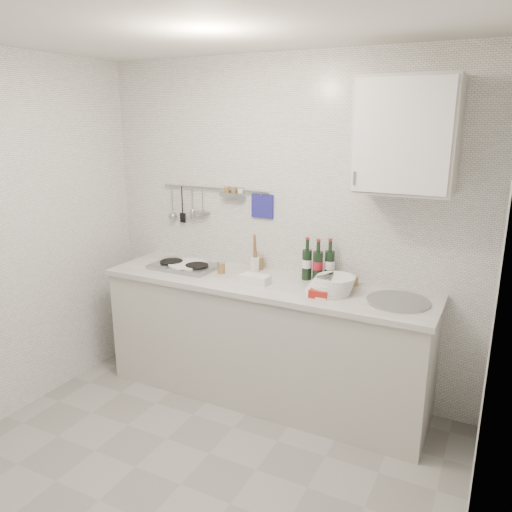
# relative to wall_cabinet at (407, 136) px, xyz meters

# --- Properties ---
(floor) EXTENTS (3.00, 3.00, 0.00)m
(floor) POSITION_rel_wall_cabinet_xyz_m (-0.90, -1.22, -1.95)
(floor) COLOR gray
(floor) RESTS_ON ground
(ceiling) EXTENTS (3.00, 3.00, 0.00)m
(ceiling) POSITION_rel_wall_cabinet_xyz_m (-0.90, -1.22, 0.55)
(ceiling) COLOR silver
(ceiling) RESTS_ON back_wall
(back_wall) EXTENTS (3.00, 0.02, 2.50)m
(back_wall) POSITION_rel_wall_cabinet_xyz_m (-0.90, 0.18, -0.70)
(back_wall) COLOR silver
(back_wall) RESTS_ON floor
(wall_right) EXTENTS (0.02, 2.80, 2.50)m
(wall_right) POSITION_rel_wall_cabinet_xyz_m (0.60, -1.22, -0.70)
(wall_right) COLOR silver
(wall_right) RESTS_ON floor
(counter) EXTENTS (2.44, 0.64, 0.96)m
(counter) POSITION_rel_wall_cabinet_xyz_m (-0.89, -0.12, -1.52)
(counter) COLOR #B2ADA4
(counter) RESTS_ON floor
(wall_rail) EXTENTS (0.98, 0.09, 0.34)m
(wall_rail) POSITION_rel_wall_cabinet_xyz_m (-1.50, 0.15, -0.52)
(wall_rail) COLOR #93969B
(wall_rail) RESTS_ON back_wall
(wall_cabinet) EXTENTS (0.60, 0.38, 0.70)m
(wall_cabinet) POSITION_rel_wall_cabinet_xyz_m (0.00, 0.00, 0.00)
(wall_cabinet) COLOR #B2ADA4
(wall_cabinet) RESTS_ON back_wall
(plate_stack_hob) EXTENTS (0.32, 0.32, 0.04)m
(plate_stack_hob) POSITION_rel_wall_cabinet_xyz_m (-1.58, -0.11, -1.01)
(plate_stack_hob) COLOR #4859A4
(plate_stack_hob) RESTS_ON counter
(plate_stack_sink) EXTENTS (0.33, 0.31, 0.12)m
(plate_stack_sink) POSITION_rel_wall_cabinet_xyz_m (-0.39, -0.14, -0.97)
(plate_stack_sink) COLOR white
(plate_stack_sink) RESTS_ON counter
(wine_bottles) EXTENTS (0.23, 0.12, 0.31)m
(wine_bottles) POSITION_rel_wall_cabinet_xyz_m (-0.56, 0.07, -0.87)
(wine_bottles) COLOR black
(wine_bottles) RESTS_ON counter
(butter_dish) EXTENTS (0.21, 0.11, 0.06)m
(butter_dish) POSITION_rel_wall_cabinet_xyz_m (-0.94, -0.20, -1.00)
(butter_dish) COLOR white
(butter_dish) RESTS_ON counter
(strawberry_punnet) EXTENTS (0.13, 0.13, 0.05)m
(strawberry_punnet) POSITION_rel_wall_cabinet_xyz_m (-0.43, -0.24, -1.00)
(strawberry_punnet) COLOR red
(strawberry_punnet) RESTS_ON counter
(utensil_crock) EXTENTS (0.07, 0.07, 0.29)m
(utensil_crock) POSITION_rel_wall_cabinet_xyz_m (-1.07, 0.06, -0.96)
(utensil_crock) COLOR white
(utensil_crock) RESTS_ON counter
(jar_a) EXTENTS (0.07, 0.07, 0.11)m
(jar_a) POSITION_rel_wall_cabinet_xyz_m (-1.07, 0.12, -0.98)
(jar_a) COLOR olive
(jar_a) RESTS_ON counter
(jar_b) EXTENTS (0.07, 0.07, 0.08)m
(jar_b) POSITION_rel_wall_cabinet_xyz_m (-0.30, 0.08, -0.99)
(jar_b) COLOR olive
(jar_b) RESTS_ON counter
(jar_c) EXTENTS (0.06, 0.06, 0.08)m
(jar_c) POSITION_rel_wall_cabinet_xyz_m (-0.33, -0.01, -0.99)
(jar_c) COLOR olive
(jar_c) RESTS_ON counter
(jar_d) EXTENTS (0.06, 0.06, 0.09)m
(jar_d) POSITION_rel_wall_cabinet_xyz_m (-1.27, -0.10, -0.98)
(jar_d) COLOR olive
(jar_d) RESTS_ON counter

